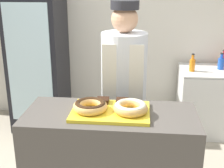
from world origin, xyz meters
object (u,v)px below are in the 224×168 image
at_px(serving_tray, 111,112).
at_px(beverage_fridge, 39,60).
at_px(donut_chocolate_glaze, 90,106).
at_px(bottle_red, 223,60).
at_px(brownie_back_left, 103,100).
at_px(baker_person, 124,94).
at_px(donut_light_glaze, 130,107).
at_px(chest_freezer, 216,101).
at_px(bottle_blue, 221,63).
at_px(bottle_orange_b, 192,65).
at_px(brownie_back_right, 122,101).

distance_m(serving_tray, beverage_fridge, 2.05).
bearing_deg(serving_tray, donut_chocolate_glaze, -170.91).
bearing_deg(donut_chocolate_glaze, bottle_red, 54.85).
height_order(brownie_back_left, baker_person, baker_person).
bearing_deg(donut_light_glaze, beverage_fridge, 124.95).
relative_size(donut_chocolate_glaze, chest_freezer, 0.26).
xyz_separation_m(baker_person, chest_freezer, (1.09, 1.15, -0.48)).
bearing_deg(brownie_back_left, beverage_fridge, 122.42).
distance_m(brownie_back_left, baker_person, 0.49).
xyz_separation_m(donut_chocolate_glaze, bottle_blue, (1.30, 1.80, -0.15)).
relative_size(donut_light_glaze, bottle_orange_b, 1.11).
relative_size(chest_freezer, bottle_red, 4.25).
xyz_separation_m(brownie_back_right, chest_freezer, (1.07, 1.61, -0.60)).
xyz_separation_m(donut_light_glaze, bottle_blue, (1.02, 1.80, -0.15)).
relative_size(serving_tray, beverage_fridge, 0.31).
xyz_separation_m(serving_tray, donut_light_glaze, (0.14, -0.02, 0.05)).
xyz_separation_m(brownie_back_left, chest_freezer, (1.21, 1.61, -0.60)).
distance_m(beverage_fridge, bottle_blue, 2.25).
xyz_separation_m(serving_tray, donut_chocolate_glaze, (-0.14, -0.02, 0.05)).
xyz_separation_m(donut_chocolate_glaze, donut_light_glaze, (0.28, 0.00, 0.00)).
relative_size(serving_tray, brownie_back_right, 6.07).
distance_m(brownie_back_right, bottle_red, 2.09).
xyz_separation_m(donut_light_glaze, brownie_back_right, (-0.07, 0.15, -0.02)).
relative_size(donut_chocolate_glaze, bottle_red, 1.10).
bearing_deg(baker_person, chest_freezer, 46.56).
xyz_separation_m(donut_light_glaze, bottle_red, (1.07, 1.91, -0.14)).
bearing_deg(donut_light_glaze, brownie_back_right, 113.52).
xyz_separation_m(brownie_back_left, beverage_fridge, (-1.02, 1.60, -0.14)).
relative_size(brownie_back_left, beverage_fridge, 0.05).
height_order(donut_light_glaze, bottle_red, donut_light_glaze).
bearing_deg(chest_freezer, bottle_orange_b, -167.06).
distance_m(donut_chocolate_glaze, bottle_orange_b, 1.93).
bearing_deg(beverage_fridge, bottle_blue, 1.20).
height_order(donut_chocolate_glaze, baker_person, baker_person).
bearing_deg(bottle_red, donut_light_glaze, -119.24).
height_order(serving_tray, brownie_back_right, brownie_back_right).
xyz_separation_m(serving_tray, bottle_orange_b, (0.80, 1.66, -0.09)).
distance_m(beverage_fridge, chest_freezer, 2.28).
relative_size(beverage_fridge, bottle_red, 8.10).
bearing_deg(bottle_orange_b, bottle_red, 29.23).
bearing_deg(brownie_back_right, baker_person, 92.01).
bearing_deg(serving_tray, beverage_fridge, 122.14).
bearing_deg(donut_light_glaze, bottle_red, 60.76).
bearing_deg(bottle_red, baker_person, -131.60).
relative_size(bottle_red, bottle_orange_b, 1.02).
relative_size(donut_light_glaze, brownie_back_left, 2.68).
relative_size(beverage_fridge, bottle_blue, 8.65).
distance_m(serving_tray, brownie_back_right, 0.15).
distance_m(serving_tray, donut_chocolate_glaze, 0.15).
relative_size(brownie_back_left, chest_freezer, 0.10).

